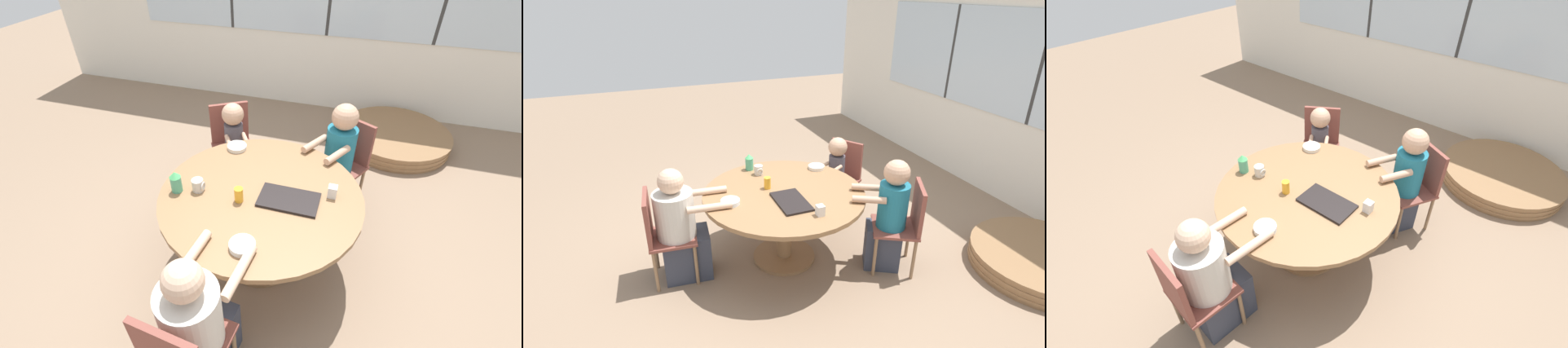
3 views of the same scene
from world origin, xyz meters
TOP-DOWN VIEW (x-y plane):
  - ground_plane at (0.00, 0.00)m, footprint 16.00×16.00m
  - wall_back_with_windows at (0.00, 2.96)m, footprint 8.40×0.08m
  - dining_table at (0.00, 0.00)m, footprint 1.48×1.48m
  - chair_for_woman_green_shirt at (-0.10, -1.11)m, footprint 0.44×0.44m
  - chair_for_man_blue_shirt at (0.54, 0.97)m, footprint 0.54×0.54m
  - chair_for_toddler at (-0.59, 0.94)m, footprint 0.55×0.55m
  - person_woman_green_shirt at (-0.09, -0.93)m, footprint 0.40×0.66m
  - person_man_blue_shirt at (0.46, 0.83)m, footprint 0.46×0.54m
  - person_toddler at (-0.51, 0.81)m, footprint 0.32×0.36m
  - food_tray_dark at (0.21, -0.01)m, footprint 0.42×0.25m
  - coffee_mug at (-0.45, -0.10)m, footprint 0.09×0.08m
  - sippy_cup at (-0.59, -0.15)m, footprint 0.08×0.08m
  - juice_glass at (-0.13, -0.12)m, footprint 0.06×0.06m
  - milk_carton_small at (0.49, 0.12)m, footprint 0.06×0.06m
  - bowl_white_shallow at (0.04, -0.51)m, footprint 0.16×0.16m
  - bowl_cereal at (-0.37, 0.50)m, footprint 0.17×0.17m
  - folded_table_stack at (1.06, 2.19)m, footprint 1.30×1.30m

SIDE VIEW (x-z plane):
  - ground_plane at x=0.00m, z-range 0.00..0.00m
  - folded_table_stack at x=1.06m, z-range 0.00..0.18m
  - person_woman_green_shirt at x=-0.09m, z-range -0.06..1.01m
  - person_toddler at x=-0.51m, z-range 0.02..0.98m
  - chair_for_woman_green_shirt at x=-0.10m, z-range 0.08..0.94m
  - chair_for_man_blue_shirt at x=0.54m, z-range 0.08..0.94m
  - chair_for_toddler at x=-0.59m, z-range 0.08..0.94m
  - person_man_blue_shirt at x=0.46m, z-range -0.03..1.06m
  - dining_table at x=0.00m, z-range 0.23..0.95m
  - food_tray_dark at x=0.21m, z-range 0.72..0.74m
  - bowl_cereal at x=-0.37m, z-range 0.72..0.75m
  - bowl_white_shallow at x=0.04m, z-range 0.72..0.76m
  - milk_carton_small at x=0.49m, z-range 0.72..0.81m
  - coffee_mug at x=-0.45m, z-range 0.72..0.81m
  - juice_glass at x=-0.13m, z-range 0.72..0.83m
  - sippy_cup at x=-0.59m, z-range 0.72..0.89m
  - wall_back_with_windows at x=0.00m, z-range 0.02..2.82m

